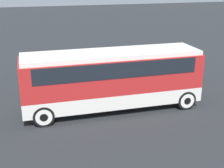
% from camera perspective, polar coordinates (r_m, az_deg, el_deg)
% --- Properties ---
extents(ground_plane, '(120.00, 120.00, 0.00)m').
position_cam_1_polar(ground_plane, '(17.26, -0.00, -4.55)').
color(ground_plane, '#26282B').
extents(tour_bus, '(9.50, 2.54, 3.22)m').
position_cam_1_polar(tour_bus, '(16.59, 0.32, 1.60)').
color(tour_bus, silver).
rests_on(tour_bus, ground_plane).
extents(parked_car_near, '(4.28, 1.97, 1.39)m').
position_cam_1_polar(parked_car_near, '(23.19, 6.71, 3.50)').
color(parked_car_near, maroon).
rests_on(parked_car_near, ground_plane).
extents(parked_car_mid, '(4.59, 1.97, 1.28)m').
position_cam_1_polar(parked_car_mid, '(21.61, -4.70, 2.26)').
color(parked_car_mid, '#BCBCC1').
rests_on(parked_car_mid, ground_plane).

